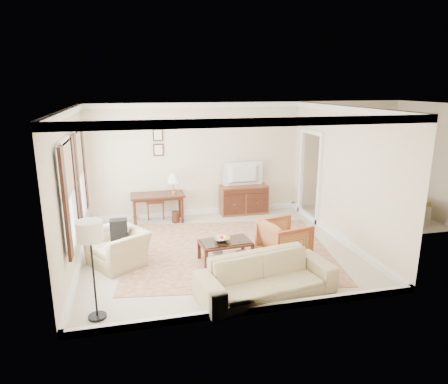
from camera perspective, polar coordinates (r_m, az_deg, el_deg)
name	(u,v)px	position (r m, az deg, el deg)	size (l,w,h in m)	color
room_shell	(217,130)	(7.75, -0.94, 8.83)	(5.51, 5.01, 2.91)	beige
annex_bedroom	(378,204)	(11.04, 21.13, -1.62)	(3.00, 2.70, 2.90)	beige
window_front	(68,194)	(7.12, -21.33, -0.31)	(0.12, 1.56, 1.80)	#CCB284
window_rear	(79,174)	(8.66, -20.00, 2.41)	(0.12, 1.56, 1.80)	#CCB284
doorway	(310,177)	(10.27, 12.17, 2.11)	(0.10, 1.12, 2.25)	white
rug	(228,250)	(8.33, 0.63, -8.33)	(4.07, 3.49, 0.01)	maroon
writing_desk	(158,198)	(9.98, -9.47, -0.92)	(1.31, 0.65, 0.71)	#482114
desk_chair	(155,198)	(10.34, -9.86, -0.83)	(0.45, 0.45, 1.05)	brown
desk_lamp	(174,183)	(9.93, -7.23, 1.23)	(0.32, 0.32, 0.50)	silver
framed_prints	(158,142)	(10.11, -9.39, 7.04)	(0.25, 0.04, 0.68)	#482114
sideboard	(244,199)	(10.57, 2.81, -1.07)	(1.25, 0.48, 0.77)	brown
tv	(244,167)	(10.34, 2.91, 3.63)	(1.01, 0.58, 0.13)	black
coffee_table	(225,246)	(7.75, 0.20, -7.67)	(1.03, 0.66, 0.42)	#482114
fruit_bowl	(222,238)	(7.69, -0.28, -6.64)	(0.42, 0.42, 0.10)	silver
book_a	(212,252)	(7.83, -1.78, -8.63)	(0.28, 0.04, 0.38)	brown
book_b	(238,254)	(7.79, 1.99, -8.81)	(0.28, 0.03, 0.38)	brown
striped_armchair	(284,238)	(7.91, 8.61, -6.54)	(0.82, 0.77, 0.84)	maroon
club_armchair	(118,242)	(7.83, -14.94, -6.88)	(1.03, 0.67, 0.90)	tan
backpack	(119,227)	(7.86, -14.81, -4.90)	(0.32, 0.22, 0.40)	black
sofa	(266,270)	(6.54, 6.06, -11.06)	(2.23, 0.65, 0.87)	tan
floor_lamp	(90,238)	(5.87, -18.57, -6.28)	(0.37, 0.37, 1.50)	black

